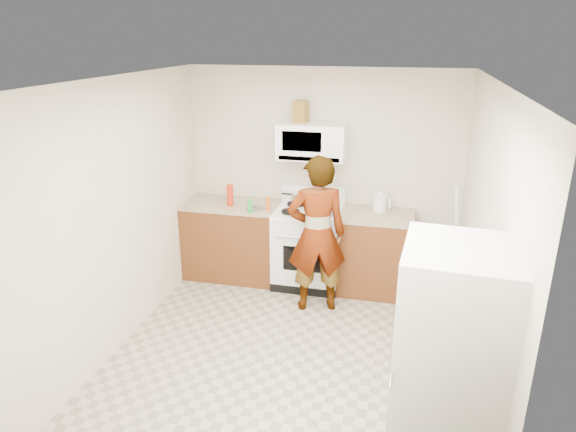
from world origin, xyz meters
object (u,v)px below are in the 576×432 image
(gas_range, at_px, (308,245))
(microwave, at_px, (312,141))
(saucepan, at_px, (299,198))
(fridge, at_px, (452,374))
(person, at_px, (317,235))
(kettle, at_px, (380,203))

(gas_range, height_order, microwave, microwave)
(microwave, xyz_separation_m, saucepan, (-0.15, 0.05, -0.69))
(fridge, bearing_deg, saucepan, 123.39)
(fridge, bearing_deg, person, 124.73)
(person, bearing_deg, kettle, -148.61)
(gas_range, bearing_deg, microwave, 90.00)
(gas_range, bearing_deg, saucepan, 129.40)
(kettle, bearing_deg, fridge, -77.02)
(gas_range, distance_m, fridge, 3.03)
(kettle, relative_size, saucepan, 0.98)
(fridge, xyz_separation_m, kettle, (-0.64, 2.78, 0.18))
(microwave, distance_m, fridge, 3.23)
(gas_range, xyz_separation_m, person, (0.19, -0.55, 0.37))
(saucepan, bearing_deg, person, -64.87)
(microwave, xyz_separation_m, fridge, (1.43, -2.77, -0.85))
(microwave, xyz_separation_m, kettle, (0.79, 0.01, -0.67))
(kettle, bearing_deg, saucepan, 177.44)
(kettle, bearing_deg, person, -130.92)
(gas_range, height_order, fridge, fridge)
(microwave, relative_size, person, 0.45)
(microwave, distance_m, saucepan, 0.71)
(microwave, relative_size, saucepan, 3.85)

